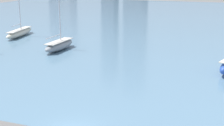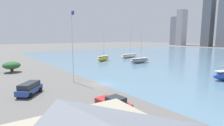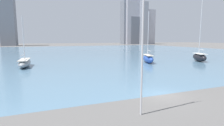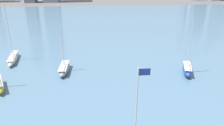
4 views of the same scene
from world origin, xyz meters
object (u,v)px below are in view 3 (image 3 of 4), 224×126
at_px(sailboat_gray, 25,63).
at_px(sailboat_black, 199,57).
at_px(flag_pole, 144,20).
at_px(sailboat_blue, 148,58).

xyz_separation_m(sailboat_gray, sailboat_black, (43.76, -6.19, 0.29)).
relative_size(flag_pole, sailboat_blue, 1.07).
xyz_separation_m(flag_pole, sailboat_blue, (17.75, 26.69, -6.37)).
bearing_deg(flag_pole, sailboat_gray, 110.35).
xyz_separation_m(sailboat_gray, sailboat_blue, (29.00, -3.64, 0.20)).
height_order(sailboat_gray, sailboat_blue, sailboat_blue).
bearing_deg(flag_pole, sailboat_black, 36.59).
distance_m(sailboat_gray, sailboat_blue, 29.23).
bearing_deg(flag_pole, sailboat_blue, 56.38).
height_order(flag_pole, sailboat_gray, flag_pole).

